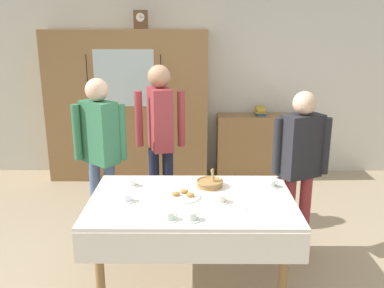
{
  "coord_description": "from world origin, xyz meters",
  "views": [
    {
      "loc": [
        0.02,
        -3.38,
        2.13
      ],
      "look_at": [
        0.0,
        0.2,
        1.1
      ],
      "focal_mm": 39.29,
      "sensor_mm": 36.0,
      "label": 1
    }
  ],
  "objects_px": {
    "spoon_near_left": "(241,218)",
    "bookshelf_low": "(259,146)",
    "wall_cabinet": "(128,106)",
    "mantel_clock": "(141,20)",
    "dining_table": "(192,211)",
    "bread_basket": "(210,183)",
    "book_stack": "(260,111)",
    "tea_cup_center": "(126,198)",
    "spoon_center": "(243,208)",
    "person_near_right_end": "(160,130)",
    "tea_cup_near_left": "(271,184)",
    "person_beside_shelf": "(300,158)",
    "tea_cup_mid_left": "(169,216)",
    "pastry_plate": "(183,196)",
    "tea_cup_back_edge": "(131,183)",
    "tea_cup_mid_right": "(191,217)",
    "tea_cup_far_right": "(221,199)",
    "person_by_cabinet": "(100,144)"
  },
  "relations": [
    {
      "from": "book_stack",
      "to": "tea_cup_center",
      "type": "relative_size",
      "value": 1.69
    },
    {
      "from": "book_stack",
      "to": "tea_cup_back_edge",
      "type": "distance_m",
      "value": 2.77
    },
    {
      "from": "bread_basket",
      "to": "spoon_center",
      "type": "bearing_deg",
      "value": -61.53
    },
    {
      "from": "book_stack",
      "to": "spoon_center",
      "type": "xyz_separation_m",
      "value": [
        -0.54,
        -2.8,
        -0.2
      ]
    },
    {
      "from": "dining_table",
      "to": "bread_basket",
      "type": "bearing_deg",
      "value": 62.21
    },
    {
      "from": "tea_cup_mid_left",
      "to": "spoon_center",
      "type": "relative_size",
      "value": 1.09
    },
    {
      "from": "tea_cup_mid_right",
      "to": "person_beside_shelf",
      "type": "distance_m",
      "value": 1.33
    },
    {
      "from": "tea_cup_near_left",
      "to": "bookshelf_low",
      "type": "bearing_deg",
      "value": 83.9
    },
    {
      "from": "tea_cup_back_edge",
      "to": "spoon_near_left",
      "type": "relative_size",
      "value": 1.09
    },
    {
      "from": "bookshelf_low",
      "to": "bread_basket",
      "type": "distance_m",
      "value": 2.5
    },
    {
      "from": "tea_cup_near_left",
      "to": "person_beside_shelf",
      "type": "relative_size",
      "value": 0.08
    },
    {
      "from": "book_stack",
      "to": "person_by_cabinet",
      "type": "relative_size",
      "value": 0.13
    },
    {
      "from": "tea_cup_mid_right",
      "to": "tea_cup_near_left",
      "type": "height_order",
      "value": "same"
    },
    {
      "from": "mantel_clock",
      "to": "person_near_right_end",
      "type": "distance_m",
      "value": 1.89
    },
    {
      "from": "tea_cup_far_right",
      "to": "person_beside_shelf",
      "type": "bearing_deg",
      "value": 36.01
    },
    {
      "from": "tea_cup_near_left",
      "to": "pastry_plate",
      "type": "xyz_separation_m",
      "value": [
        -0.77,
        -0.23,
        -0.02
      ]
    },
    {
      "from": "tea_cup_near_left",
      "to": "spoon_center",
      "type": "xyz_separation_m",
      "value": [
        -0.29,
        -0.45,
        -0.02
      ]
    },
    {
      "from": "spoon_center",
      "to": "mantel_clock",
      "type": "bearing_deg",
      "value": 111.58
    },
    {
      "from": "book_stack",
      "to": "tea_cup_mid_left",
      "type": "height_order",
      "value": "book_stack"
    },
    {
      "from": "dining_table",
      "to": "person_near_right_end",
      "type": "relative_size",
      "value": 0.96
    },
    {
      "from": "bread_basket",
      "to": "spoon_near_left",
      "type": "distance_m",
      "value": 0.65
    },
    {
      "from": "tea_cup_near_left",
      "to": "person_by_cabinet",
      "type": "xyz_separation_m",
      "value": [
        -1.6,
        0.5,
        0.22
      ]
    },
    {
      "from": "tea_cup_mid_right",
      "to": "spoon_center",
      "type": "xyz_separation_m",
      "value": [
        0.4,
        0.2,
        -0.02
      ]
    },
    {
      "from": "bookshelf_low",
      "to": "tea_cup_mid_left",
      "type": "bearing_deg",
      "value": -110.29
    },
    {
      "from": "tea_cup_mid_right",
      "to": "person_near_right_end",
      "type": "distance_m",
      "value": 1.53
    },
    {
      "from": "bread_basket",
      "to": "person_beside_shelf",
      "type": "xyz_separation_m",
      "value": [
        0.84,
        0.22,
        0.16
      ]
    },
    {
      "from": "spoon_center",
      "to": "person_near_right_end",
      "type": "xyz_separation_m",
      "value": [
        -0.74,
        1.26,
        0.31
      ]
    },
    {
      "from": "dining_table",
      "to": "spoon_near_left",
      "type": "xyz_separation_m",
      "value": [
        0.36,
        -0.32,
        0.1
      ]
    },
    {
      "from": "pastry_plate",
      "to": "person_near_right_end",
      "type": "bearing_deg",
      "value": 104.3
    },
    {
      "from": "tea_cup_center",
      "to": "spoon_near_left",
      "type": "relative_size",
      "value": 1.09
    },
    {
      "from": "spoon_center",
      "to": "person_near_right_end",
      "type": "height_order",
      "value": "person_near_right_end"
    },
    {
      "from": "person_by_cabinet",
      "to": "tea_cup_far_right",
      "type": "bearing_deg",
      "value": -36.2
    },
    {
      "from": "bookshelf_low",
      "to": "tea_cup_near_left",
      "type": "bearing_deg",
      "value": -96.1
    },
    {
      "from": "wall_cabinet",
      "to": "mantel_clock",
      "type": "distance_m",
      "value": 1.17
    },
    {
      "from": "bookshelf_low",
      "to": "pastry_plate",
      "type": "distance_m",
      "value": 2.79
    },
    {
      "from": "spoon_center",
      "to": "person_by_cabinet",
      "type": "xyz_separation_m",
      "value": [
        -1.3,
        0.95,
        0.24
      ]
    },
    {
      "from": "dining_table",
      "to": "tea_cup_near_left",
      "type": "xyz_separation_m",
      "value": [
        0.7,
        0.3,
        0.13
      ]
    },
    {
      "from": "bookshelf_low",
      "to": "pastry_plate",
      "type": "relative_size",
      "value": 4.28
    },
    {
      "from": "tea_cup_mid_left",
      "to": "person_beside_shelf",
      "type": "distance_m",
      "value": 1.45
    },
    {
      "from": "tea_cup_mid_right",
      "to": "person_beside_shelf",
      "type": "height_order",
      "value": "person_beside_shelf"
    },
    {
      "from": "book_stack",
      "to": "tea_cup_far_right",
      "type": "height_order",
      "value": "book_stack"
    },
    {
      "from": "wall_cabinet",
      "to": "bookshelf_low",
      "type": "bearing_deg",
      "value": 1.57
    },
    {
      "from": "bread_basket",
      "to": "spoon_near_left",
      "type": "bearing_deg",
      "value": -71.64
    },
    {
      "from": "tea_cup_mid_left",
      "to": "pastry_plate",
      "type": "bearing_deg",
      "value": 77.74
    },
    {
      "from": "spoon_center",
      "to": "person_beside_shelf",
      "type": "xyz_separation_m",
      "value": [
        0.59,
        0.67,
        0.19
      ]
    },
    {
      "from": "dining_table",
      "to": "bread_basket",
      "type": "xyz_separation_m",
      "value": [
        0.16,
        0.3,
        0.13
      ]
    },
    {
      "from": "mantel_clock",
      "to": "bread_basket",
      "type": "bearing_deg",
      "value": -69.87
    },
    {
      "from": "spoon_near_left",
      "to": "bookshelf_low",
      "type": "bearing_deg",
      "value": 78.85
    },
    {
      "from": "mantel_clock",
      "to": "tea_cup_mid_left",
      "type": "height_order",
      "value": "mantel_clock"
    },
    {
      "from": "dining_table",
      "to": "bread_basket",
      "type": "height_order",
      "value": "bread_basket"
    }
  ]
}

